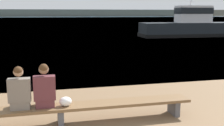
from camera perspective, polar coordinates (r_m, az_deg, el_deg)
water_surface at (r=128.83m, az=-13.43°, el=8.80°), size 240.00×240.00×0.00m
far_shoreline at (r=197.28m, az=-13.57°, el=9.85°), size 600.00×12.00×4.70m
bench_main at (r=6.30m, az=-10.45°, el=-9.26°), size 5.99×0.53×0.42m
person_left at (r=6.19m, az=-18.27°, el=-5.47°), size 0.46×0.39×0.92m
person_right at (r=6.16m, az=-13.55°, el=-5.13°), size 0.46×0.39×0.95m
shopping_bag at (r=6.23m, az=-9.43°, el=-7.71°), size 0.27×0.23×0.20m
tugboat_red at (r=30.34m, az=15.43°, el=7.10°), size 10.19×3.33×6.62m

